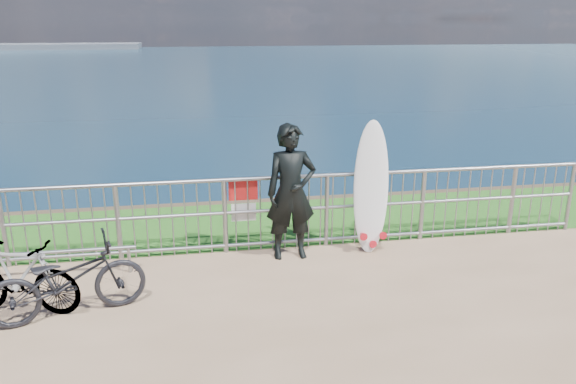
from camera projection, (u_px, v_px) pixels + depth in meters
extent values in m
plane|color=#1E5717|center=(252.00, 223.00, 9.36)|extent=(120.00, 120.00, 0.00)
cube|color=brown|center=(248.00, 320.00, 11.24)|extent=(120.00, 0.30, 5.00)
plane|color=#18344A|center=(196.00, 71.00, 93.05)|extent=(260.00, 260.00, 0.00)
cube|color=#565E68|center=(13.00, 47.00, 158.21)|extent=(70.00, 12.00, 1.50)
cylinder|color=gray|center=(259.00, 178.00, 8.01)|extent=(10.00, 0.06, 0.06)
cylinder|color=gray|center=(260.00, 211.00, 8.15)|extent=(10.00, 0.05, 0.05)
cylinder|color=gray|center=(260.00, 243.00, 8.30)|extent=(10.00, 0.05, 0.05)
cylinder|color=gray|center=(4.00, 229.00, 7.60)|extent=(0.06, 0.06, 1.10)
cylinder|color=gray|center=(118.00, 223.00, 7.85)|extent=(0.06, 0.06, 1.10)
cylinder|color=gray|center=(225.00, 217.00, 8.09)|extent=(0.06, 0.06, 1.10)
cylinder|color=gray|center=(326.00, 211.00, 8.33)|extent=(0.06, 0.06, 1.10)
cylinder|color=gray|center=(422.00, 205.00, 8.57)|extent=(0.06, 0.06, 1.10)
cylinder|color=gray|center=(512.00, 200.00, 8.81)|extent=(0.06, 0.06, 1.10)
cylinder|color=gray|center=(570.00, 197.00, 8.98)|extent=(0.06, 0.06, 1.10)
cube|color=red|center=(243.00, 190.00, 8.08)|extent=(0.42, 0.02, 0.30)
cube|color=white|center=(243.00, 190.00, 8.07)|extent=(0.38, 0.01, 0.08)
cube|color=white|center=(244.00, 212.00, 8.18)|extent=(0.36, 0.02, 0.26)
imported|color=black|center=(291.00, 192.00, 7.82)|extent=(0.71, 0.47, 1.93)
ellipsoid|color=white|center=(371.00, 187.00, 8.11)|extent=(0.61, 0.57, 1.92)
cone|color=red|center=(362.00, 234.00, 8.18)|extent=(0.11, 0.21, 0.11)
cone|color=red|center=(381.00, 233.00, 8.23)|extent=(0.11, 0.21, 0.11)
cone|color=red|center=(371.00, 242.00, 8.24)|extent=(0.11, 0.21, 0.11)
imported|color=black|center=(67.00, 280.00, 6.34)|extent=(1.84, 1.08, 0.92)
imported|color=black|center=(19.00, 277.00, 6.44)|extent=(1.54, 0.86, 0.89)
cylinder|color=gray|center=(63.00, 251.00, 7.36)|extent=(1.85, 0.05, 0.05)
cylinder|color=gray|center=(129.00, 260.00, 7.54)|extent=(0.04, 0.04, 0.36)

